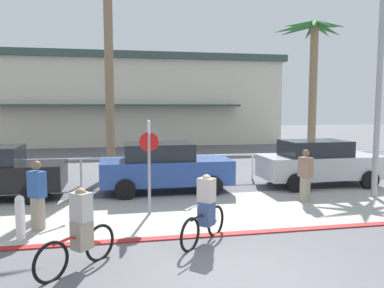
{
  "coord_description": "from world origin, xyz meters",
  "views": [
    {
      "loc": [
        -2.0,
        -6.01,
        2.93
      ],
      "look_at": [
        0.36,
        6.0,
        1.73
      ],
      "focal_mm": 35.85,
      "sensor_mm": 36.0,
      "label": 1
    }
  ],
  "objects_px": {
    "palm_tree_4": "(312,53)",
    "palm_tree_3": "(108,14)",
    "stop_sign_bike_lane": "(149,153)",
    "car_silver_3": "(319,162)",
    "bollard_0": "(20,217)",
    "car_blue_2": "(164,167)",
    "pedestrian_1": "(37,198)",
    "cyclist_black_1": "(205,210)",
    "cyclist_red_0": "(80,231)",
    "pedestrian_0": "(305,178)"
  },
  "relations": [
    {
      "from": "stop_sign_bike_lane",
      "to": "bollard_0",
      "type": "distance_m",
      "value": 3.51
    },
    {
      "from": "pedestrian_0",
      "to": "palm_tree_3",
      "type": "bearing_deg",
      "value": 137.61
    },
    {
      "from": "palm_tree_4",
      "to": "pedestrian_1",
      "type": "distance_m",
      "value": 13.47
    },
    {
      "from": "car_silver_3",
      "to": "cyclist_red_0",
      "type": "relative_size",
      "value": 2.93
    },
    {
      "from": "car_blue_2",
      "to": "bollard_0",
      "type": "bearing_deg",
      "value": -131.79
    },
    {
      "from": "cyclist_red_0",
      "to": "stop_sign_bike_lane",
      "type": "bearing_deg",
      "value": 65.08
    },
    {
      "from": "stop_sign_bike_lane",
      "to": "cyclist_black_1",
      "type": "relative_size",
      "value": 1.71
    },
    {
      "from": "pedestrian_1",
      "to": "palm_tree_4",
      "type": "bearing_deg",
      "value": 32.97
    },
    {
      "from": "palm_tree_3",
      "to": "palm_tree_4",
      "type": "xyz_separation_m",
      "value": [
        9.03,
        0.19,
        -1.3
      ]
    },
    {
      "from": "stop_sign_bike_lane",
      "to": "bollard_0",
      "type": "relative_size",
      "value": 2.56
    },
    {
      "from": "stop_sign_bike_lane",
      "to": "pedestrian_0",
      "type": "bearing_deg",
      "value": 5.38
    },
    {
      "from": "palm_tree_3",
      "to": "cyclist_black_1",
      "type": "relative_size",
      "value": 6.1
    },
    {
      "from": "stop_sign_bike_lane",
      "to": "cyclist_red_0",
      "type": "xyz_separation_m",
      "value": [
        -1.53,
        -3.28,
        -0.98
      ]
    },
    {
      "from": "car_silver_3",
      "to": "cyclist_red_0",
      "type": "distance_m",
      "value": 9.9
    },
    {
      "from": "stop_sign_bike_lane",
      "to": "car_blue_2",
      "type": "relative_size",
      "value": 0.58
    },
    {
      "from": "pedestrian_1",
      "to": "stop_sign_bike_lane",
      "type": "bearing_deg",
      "value": 17.38
    },
    {
      "from": "stop_sign_bike_lane",
      "to": "pedestrian_1",
      "type": "xyz_separation_m",
      "value": [
        -2.71,
        -0.85,
        -0.91
      ]
    },
    {
      "from": "car_silver_3",
      "to": "cyclist_black_1",
      "type": "bearing_deg",
      "value": -137.86
    },
    {
      "from": "cyclist_red_0",
      "to": "bollard_0",
      "type": "bearing_deg",
      "value": 128.53
    },
    {
      "from": "bollard_0",
      "to": "palm_tree_3",
      "type": "height_order",
      "value": "palm_tree_3"
    },
    {
      "from": "car_blue_2",
      "to": "pedestrian_1",
      "type": "bearing_deg",
      "value": -134.75
    },
    {
      "from": "palm_tree_3",
      "to": "cyclist_black_1",
      "type": "distance_m",
      "value": 10.36
    },
    {
      "from": "car_blue_2",
      "to": "car_silver_3",
      "type": "relative_size",
      "value": 1.0
    },
    {
      "from": "bollard_0",
      "to": "car_silver_3",
      "type": "bearing_deg",
      "value": 23.34
    },
    {
      "from": "car_silver_3",
      "to": "cyclist_red_0",
      "type": "bearing_deg",
      "value": -143.77
    },
    {
      "from": "palm_tree_4",
      "to": "pedestrian_0",
      "type": "xyz_separation_m",
      "value": [
        -3.1,
        -5.59,
        -4.58
      ]
    },
    {
      "from": "palm_tree_3",
      "to": "pedestrian_0",
      "type": "xyz_separation_m",
      "value": [
        5.92,
        -5.41,
        -5.89
      ]
    },
    {
      "from": "stop_sign_bike_lane",
      "to": "car_silver_3",
      "type": "distance_m",
      "value": 6.99
    },
    {
      "from": "bollard_0",
      "to": "pedestrian_1",
      "type": "xyz_separation_m",
      "value": [
        0.24,
        0.65,
        0.25
      ]
    },
    {
      "from": "car_blue_2",
      "to": "cyclist_red_0",
      "type": "height_order",
      "value": "car_blue_2"
    },
    {
      "from": "stop_sign_bike_lane",
      "to": "palm_tree_4",
      "type": "xyz_separation_m",
      "value": [
        7.92,
        6.05,
        3.65
      ]
    },
    {
      "from": "stop_sign_bike_lane",
      "to": "cyclist_black_1",
      "type": "height_order",
      "value": "stop_sign_bike_lane"
    },
    {
      "from": "car_silver_3",
      "to": "bollard_0",
      "type": "bearing_deg",
      "value": -156.66
    },
    {
      "from": "car_silver_3",
      "to": "pedestrian_1",
      "type": "height_order",
      "value": "car_silver_3"
    },
    {
      "from": "car_blue_2",
      "to": "pedestrian_0",
      "type": "bearing_deg",
      "value": -28.06
    },
    {
      "from": "stop_sign_bike_lane",
      "to": "car_blue_2",
      "type": "bearing_deg",
      "value": 74.36
    },
    {
      "from": "bollard_0",
      "to": "pedestrian_0",
      "type": "bearing_deg",
      "value": 14.09
    },
    {
      "from": "stop_sign_bike_lane",
      "to": "bollard_0",
      "type": "bearing_deg",
      "value": -153.12
    },
    {
      "from": "stop_sign_bike_lane",
      "to": "palm_tree_4",
      "type": "bearing_deg",
      "value": 37.36
    },
    {
      "from": "car_blue_2",
      "to": "cyclist_black_1",
      "type": "height_order",
      "value": "car_blue_2"
    },
    {
      "from": "palm_tree_4",
      "to": "palm_tree_3",
      "type": "bearing_deg",
      "value": -178.82
    },
    {
      "from": "bollard_0",
      "to": "palm_tree_4",
      "type": "height_order",
      "value": "palm_tree_4"
    },
    {
      "from": "palm_tree_3",
      "to": "palm_tree_4",
      "type": "relative_size",
      "value": 1.34
    },
    {
      "from": "pedestrian_1",
      "to": "palm_tree_3",
      "type": "bearing_deg",
      "value": 76.58
    },
    {
      "from": "palm_tree_3",
      "to": "car_silver_3",
      "type": "bearing_deg",
      "value": -23.55
    },
    {
      "from": "car_silver_3",
      "to": "pedestrian_1",
      "type": "distance_m",
      "value": 9.78
    },
    {
      "from": "car_blue_2",
      "to": "pedestrian_0",
      "type": "relative_size",
      "value": 2.71
    },
    {
      "from": "car_silver_3",
      "to": "pedestrian_0",
      "type": "distance_m",
      "value": 2.68
    },
    {
      "from": "cyclist_black_1",
      "to": "pedestrian_0",
      "type": "xyz_separation_m",
      "value": [
        3.81,
        2.82,
        0.05
      ]
    },
    {
      "from": "cyclist_black_1",
      "to": "pedestrian_0",
      "type": "bearing_deg",
      "value": 36.52
    }
  ]
}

